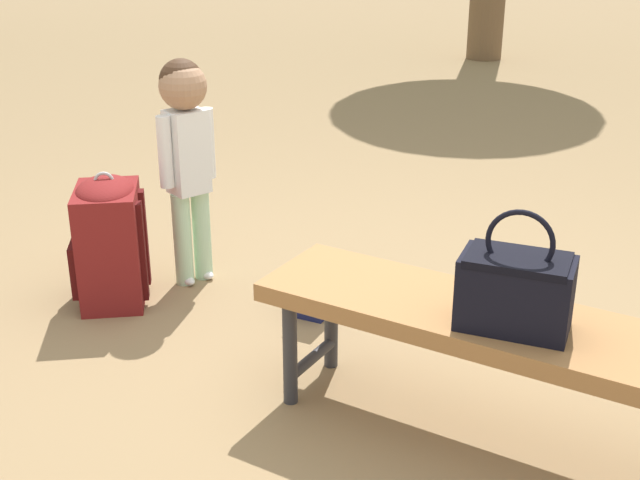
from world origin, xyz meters
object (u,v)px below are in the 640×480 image
at_px(child_standing, 186,137).
at_px(backpack_small, 316,281).
at_px(park_bench, 509,335).
at_px(handbag, 516,289).
at_px(backpack_large, 109,238).

distance_m(child_standing, backpack_small, 0.83).
xyz_separation_m(park_bench, handbag, (-0.04, 0.04, 0.18)).
relative_size(backpack_large, backpack_small, 1.98).
bearing_deg(backpack_small, child_standing, 17.75).
distance_m(backpack_large, backpack_small, 0.89).
bearing_deg(park_bench, handbag, 129.66).
relative_size(park_bench, child_standing, 1.64).
bearing_deg(handbag, backpack_large, 11.05).
relative_size(handbag, backpack_large, 0.63).
bearing_deg(handbag, backpack_small, -11.27).
distance_m(park_bench, child_standing, 1.71).
bearing_deg(park_bench, backpack_large, 12.65).
relative_size(child_standing, backpack_small, 3.42).
bearing_deg(handbag, park_bench, -50.34).
bearing_deg(park_bench, backpack_small, -9.37).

